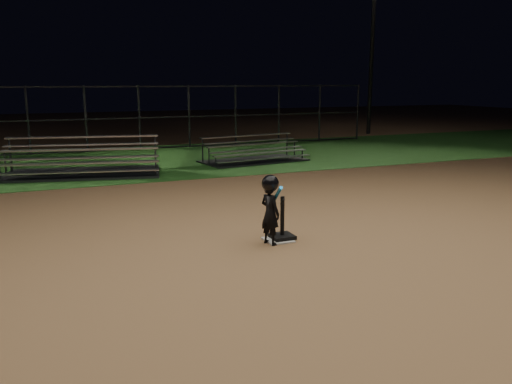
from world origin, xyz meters
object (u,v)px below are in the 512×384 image
Objects in this scene: home_plate at (278,240)px; bleacher_left at (83,168)px; light_pole_right at (373,34)px; child_batter at (270,208)px; bleacher_right at (254,156)px; batting_tee at (282,231)px.

bleacher_left reaches higher than home_plate.
bleacher_left is 0.56× the size of light_pole_right.
light_pole_right is at bearing -60.57° from child_batter.
child_batter is 0.14× the size of light_pole_right.
bleacher_left is 16.85m from light_pole_right.
child_batter is at bearing -118.88° from bleacher_right.
bleacher_left is 1.27× the size of bleacher_right.
home_plate is 0.05× the size of light_pole_right.
child_batter is (-0.21, -0.12, 0.61)m from home_plate.
light_pole_right is at bearing 51.23° from home_plate.
bleacher_left is at bearing 108.00° from home_plate.
light_pole_right is at bearing 51.37° from batting_tee.
child_batter is at bearing -151.47° from batting_tee.
home_plate is at bearing -60.34° from bleacher_left.
child_batter is at bearing -150.04° from home_plate.
child_batter reaches higher than bleacher_right.
bleacher_right reaches higher than home_plate.
batting_tee is 0.16× the size of bleacher_left.
batting_tee is at bearing -83.02° from child_batter.
batting_tee is 0.09× the size of light_pole_right.
bleacher_left is 5.57m from bleacher_right.
bleacher_right is (5.54, 0.49, -0.04)m from bleacher_left.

